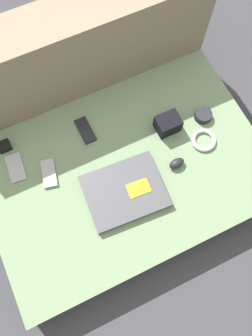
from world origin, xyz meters
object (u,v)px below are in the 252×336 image
phone_black (85,130)px  phone_small (16,168)px  charger_brick (4,146)px  computer_mouse (177,163)px  camera_pouch (168,124)px  laptop (125,191)px  speaker_puck (203,115)px  phone_silver (49,173)px

phone_black → phone_small: bearing=-176.1°
phone_black → charger_brick: (-0.34, 0.08, 0.01)m
computer_mouse → camera_pouch: size_ratio=0.70×
phone_small → charger_brick: bearing=100.8°
charger_brick → computer_mouse: bearing=-31.6°
laptop → phone_small: (-0.37, 0.29, -0.01)m
speaker_puck → phone_small: 0.84m
charger_brick → phone_small: bearing=-84.3°
laptop → phone_silver: laptop is taller
computer_mouse → charger_brick: computer_mouse is taller
speaker_puck → charger_brick: speaker_puck is taller
phone_silver → speaker_puck: bearing=9.0°
computer_mouse → phone_silver: (-0.50, 0.19, -0.01)m
computer_mouse → camera_pouch: (0.05, 0.17, 0.02)m
phone_silver → camera_pouch: camera_pouch is taller
phone_black → charger_brick: bearing=165.7°
phone_silver → phone_small: phone_silver is taller
speaker_puck → phone_silver: speaker_puck is taller
computer_mouse → phone_small: 0.68m
computer_mouse → speaker_puck: size_ratio=0.91×
speaker_puck → charger_brick: 0.87m
phone_silver → charger_brick: bearing=136.2°
charger_brick → phone_black: bearing=-12.4°
phone_small → computer_mouse: bearing=-19.1°
speaker_puck → phone_black: bearing=162.1°
laptop → computer_mouse: computer_mouse is taller
speaker_puck → camera_pouch: 0.17m
phone_black → phone_small: size_ratio=0.96×
laptop → phone_black: size_ratio=2.66×
phone_small → phone_silver: bearing=-30.2°
phone_silver → camera_pouch: size_ratio=1.31×
phone_silver → phone_black: same height
speaker_puck → phone_silver: (-0.71, 0.04, -0.01)m
speaker_puck → phone_small: size_ratio=0.59×
laptop → phone_silver: size_ratio=2.55×
charger_brick → camera_pouch: bearing=-17.8°
phone_silver → camera_pouch: 0.55m
computer_mouse → charger_brick: bearing=144.4°
laptop → phone_black: (-0.04, 0.33, -0.01)m
speaker_puck → camera_pouch: size_ratio=0.77×
phone_silver → phone_black: size_ratio=1.04×
laptop → phone_small: size_ratio=2.56×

